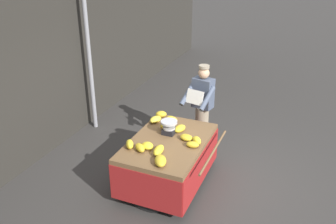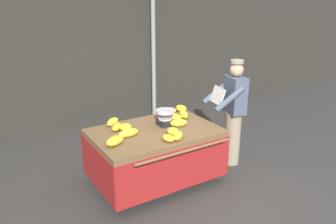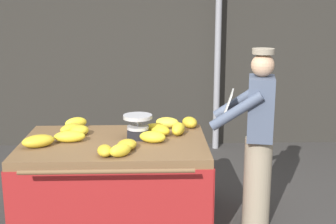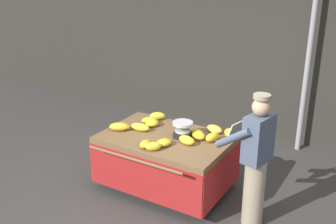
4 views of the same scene
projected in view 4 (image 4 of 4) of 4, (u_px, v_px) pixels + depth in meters
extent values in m
plane|color=#383533|center=(171.00, 211.00, 5.39)|extent=(60.00, 60.00, 0.00)
cube|color=#2D2B26|center=(262.00, 22.00, 7.12)|extent=(16.00, 0.24, 4.19)
cylinder|color=gray|center=(309.00, 56.00, 6.55)|extent=(0.09, 0.09, 3.32)
cube|color=brown|center=(166.00, 139.00, 5.65)|extent=(1.76, 1.17, 0.08)
cylinder|color=black|center=(121.00, 153.00, 6.18)|extent=(0.05, 0.72, 0.72)
cylinder|color=#B7B7BC|center=(120.00, 152.00, 6.20)|extent=(0.01, 0.13, 0.13)
cylinder|color=black|center=(217.00, 181.00, 5.41)|extent=(0.05, 0.72, 0.72)
cylinder|color=#B7B7BC|center=(219.00, 181.00, 5.39)|extent=(0.01, 0.13, 0.13)
cylinder|color=#4C4742|center=(183.00, 152.00, 6.20)|extent=(0.05, 0.05, 0.75)
cube|color=maroon|center=(142.00, 179.00, 5.30)|extent=(1.76, 0.02, 0.60)
cube|color=maroon|center=(186.00, 145.00, 6.23)|extent=(1.76, 0.02, 0.60)
cube|color=maroon|center=(117.00, 147.00, 6.19)|extent=(0.02, 1.17, 0.60)
cube|color=maroon|center=(223.00, 177.00, 5.34)|extent=(0.02, 1.17, 0.60)
cylinder|color=brown|center=(133.00, 160.00, 5.03)|extent=(1.41, 0.04, 0.04)
cube|color=black|center=(183.00, 135.00, 5.57)|extent=(0.20, 0.20, 0.09)
cylinder|color=#B7B7BC|center=(183.00, 128.00, 5.53)|extent=(0.02, 0.02, 0.11)
cylinder|color=#B7B7BC|center=(183.00, 123.00, 5.51)|extent=(0.28, 0.28, 0.04)
cylinder|color=#B7B7BC|center=(183.00, 130.00, 5.55)|extent=(0.21, 0.21, 0.03)
ellipsoid|color=gold|center=(145.00, 144.00, 5.29)|extent=(0.16, 0.22, 0.09)
ellipsoid|color=yellow|center=(140.00, 127.00, 5.80)|extent=(0.30, 0.16, 0.11)
ellipsoid|color=yellow|center=(212.00, 137.00, 5.46)|extent=(0.18, 0.26, 0.12)
ellipsoid|color=yellow|center=(158.00, 116.00, 6.20)|extent=(0.26, 0.22, 0.12)
ellipsoid|color=yellow|center=(153.00, 146.00, 5.20)|extent=(0.24, 0.23, 0.11)
ellipsoid|color=gold|center=(150.00, 120.00, 6.06)|extent=(0.26, 0.27, 0.10)
ellipsoid|color=yellow|center=(187.00, 140.00, 5.39)|extent=(0.29, 0.21, 0.11)
ellipsoid|color=yellow|center=(214.00, 129.00, 5.73)|extent=(0.28, 0.22, 0.11)
ellipsoid|color=yellow|center=(152.00, 123.00, 5.95)|extent=(0.25, 0.26, 0.10)
ellipsoid|color=gold|center=(164.00, 143.00, 5.34)|extent=(0.23, 0.27, 0.09)
ellipsoid|color=gold|center=(230.00, 133.00, 5.61)|extent=(0.21, 0.24, 0.11)
ellipsoid|color=gold|center=(120.00, 127.00, 5.81)|extent=(0.34, 0.29, 0.11)
ellipsoid|color=gold|center=(198.00, 134.00, 5.55)|extent=(0.33, 0.30, 0.12)
cylinder|color=gray|center=(254.00, 192.00, 5.00)|extent=(0.26, 0.26, 0.88)
cube|color=#475166|center=(258.00, 139.00, 4.74)|extent=(0.31, 0.42, 0.58)
sphere|color=tan|center=(261.00, 107.00, 4.59)|extent=(0.21, 0.21, 0.21)
cylinder|color=gray|center=(262.00, 97.00, 4.55)|extent=(0.20, 0.20, 0.05)
cylinder|color=#475166|center=(233.00, 138.00, 4.73)|extent=(0.49, 0.19, 0.37)
cylinder|color=#475166|center=(253.00, 128.00, 5.01)|extent=(0.49, 0.19, 0.37)
cube|color=silver|center=(237.00, 130.00, 4.92)|extent=(0.16, 0.35, 0.25)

